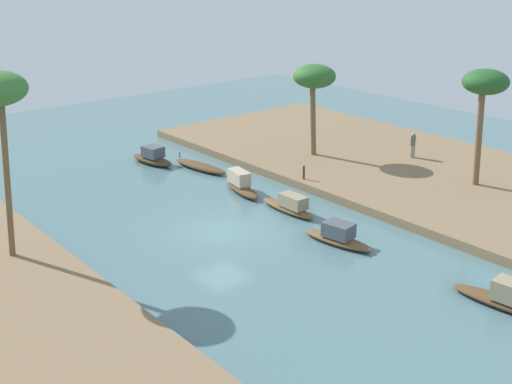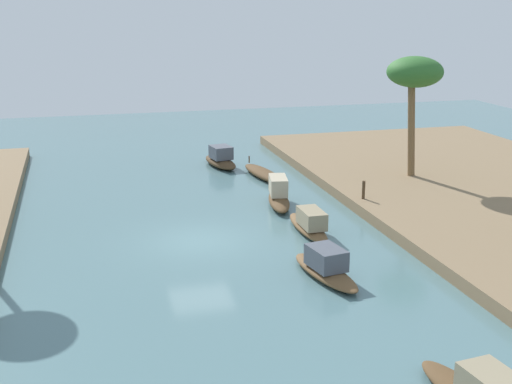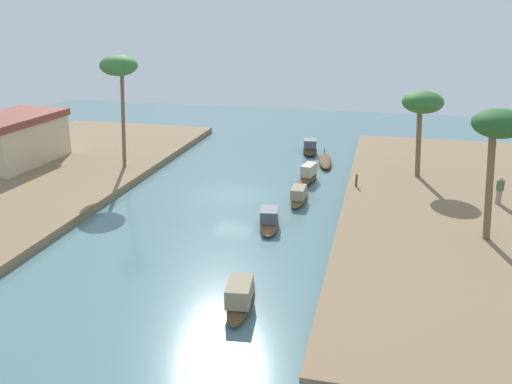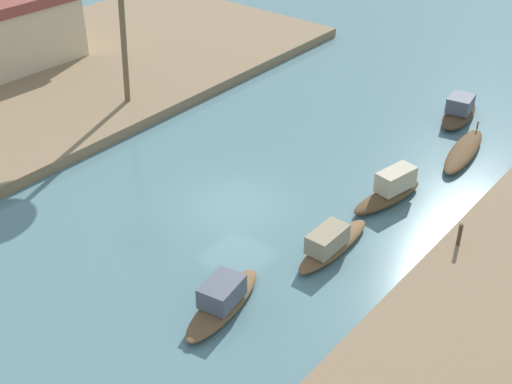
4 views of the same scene
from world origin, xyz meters
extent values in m
plane|color=slate|center=(0.00, 0.00, 0.00)|extent=(66.17, 66.17, 0.00)
cube|color=#846B4C|center=(0.00, -15.05, 0.25)|extent=(36.07, 15.34, 0.50)
ellipsoid|color=brown|center=(3.79, -4.40, 0.24)|extent=(3.69, 1.60, 0.47)
cube|color=tan|center=(4.18, -4.48, 0.88)|extent=(1.73, 1.07, 0.81)
ellipsoid|color=brown|center=(9.06, -5.12, 0.22)|extent=(4.59, 1.67, 0.45)
cylinder|color=brown|center=(11.01, -4.82, 0.60)|extent=(0.07, 0.07, 0.39)
ellipsoid|color=brown|center=(-0.06, -4.49, 0.19)|extent=(3.93, 0.93, 0.38)
cube|color=gray|center=(-0.48, -4.49, 0.72)|extent=(1.59, 0.83, 0.69)
ellipsoid|color=#47331E|center=(12.22, -3.42, 0.24)|extent=(3.76, 1.79, 0.49)
cube|color=#4C515B|center=(12.11, -3.44, 0.85)|extent=(1.43, 1.24, 0.72)
ellipsoid|color=brown|center=(-13.19, -4.12, 0.19)|extent=(4.42, 1.53, 0.39)
ellipsoid|color=brown|center=(-4.75, -3.50, 0.19)|extent=(3.95, 1.70, 0.38)
cube|color=#4C515B|center=(-4.78, -3.50, 0.73)|extent=(1.55, 1.20, 0.71)
cylinder|color=gray|center=(0.97, -16.65, 0.91)|extent=(0.43, 0.43, 0.83)
cube|color=#4C664C|center=(0.97, -16.65, 1.66)|extent=(0.35, 0.45, 0.66)
sphere|color=tan|center=(0.97, -16.65, 2.10)|extent=(0.23, 0.23, 0.23)
cylinder|color=#4C3823|center=(2.32, -7.97, 0.92)|extent=(0.14, 0.14, 0.84)
cylinder|color=brown|center=(-4.84, -14.88, 3.28)|extent=(0.36, 0.79, 5.57)
ellipsoid|color=#235623|center=(-4.84, -14.88, 6.57)|extent=(2.58, 2.58, 1.42)
cylinder|color=brown|center=(5.67, -11.95, 2.87)|extent=(0.36, 0.64, 4.76)
ellipsoid|color=#2D6628|center=(5.67, -11.95, 5.80)|extent=(2.80, 2.80, 1.54)
cylinder|color=brown|center=(3.02, 9.27, 3.99)|extent=(0.27, 0.67, 6.99)
camera|label=1|loc=(-24.65, 18.24, 13.25)|focal=46.16mm
camera|label=2|loc=(-25.04, 4.35, 9.11)|focal=47.56mm
camera|label=3|loc=(-32.21, -9.37, 11.79)|focal=37.14mm
camera|label=4|loc=(-16.62, -14.47, 14.66)|focal=48.28mm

